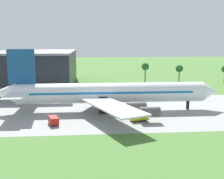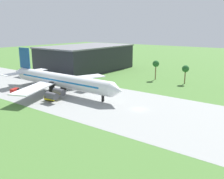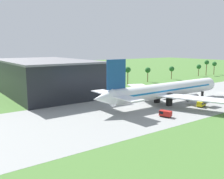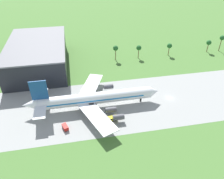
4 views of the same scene
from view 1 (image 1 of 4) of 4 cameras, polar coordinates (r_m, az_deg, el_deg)
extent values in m
cylinder|color=white|center=(83.92, 0.00, -0.67)|extent=(55.88, 5.93, 5.93)
cone|color=white|center=(91.57, 19.26, -0.35)|extent=(4.74, 5.81, 5.81)
cone|color=white|center=(87.11, -21.22, -0.66)|extent=(7.41, 5.63, 5.63)
cube|color=#146BB7|center=(83.84, 0.00, -0.37)|extent=(47.50, 6.05, 0.59)
cube|color=navy|center=(84.76, -17.97, 4.42)|extent=(7.71, 0.50, 10.08)
cube|color=white|center=(85.71, -17.91, -0.32)|extent=(5.34, 23.72, 0.30)
cube|color=white|center=(71.70, -0.24, -3.31)|extent=(16.60, 26.28, 0.44)
cube|color=white|center=(96.39, -1.45, 0.05)|extent=(16.60, 26.28, 0.44)
cylinder|color=#4C4C51|center=(78.35, 4.99, -3.53)|extent=(5.34, 2.67, 2.67)
cylinder|color=#4C4C51|center=(73.16, 7.64, -4.53)|extent=(5.34, 2.67, 2.67)
cylinder|color=#4C4C51|center=(92.09, 3.49, -1.52)|extent=(5.34, 2.67, 2.67)
cylinder|color=#4C4C51|center=(98.21, 4.37, -0.83)|extent=(5.34, 2.67, 2.67)
cube|color=black|center=(89.57, 15.15, -2.35)|extent=(0.70, 0.90, 4.95)
cube|color=black|center=(81.16, -1.77, -3.24)|extent=(2.40, 1.20, 4.95)
cube|color=black|center=(87.52, -2.01, -2.29)|extent=(2.40, 1.20, 4.95)
cube|color=black|center=(74.66, 5.42, -6.23)|extent=(4.15, 2.60, 0.40)
cube|color=yellow|center=(74.38, 5.44, -5.43)|extent=(4.85, 2.95, 1.76)
cube|color=black|center=(73.85, 4.55, -5.32)|extent=(1.99, 2.34, 0.90)
cube|color=black|center=(72.47, -11.79, -6.89)|extent=(2.79, 3.71, 0.40)
cube|color=#B21E19|center=(72.19, -11.82, -6.10)|extent=(3.17, 4.32, 1.68)
cube|color=black|center=(73.13, -12.01, -5.70)|extent=(2.37, 1.96, 0.90)
cube|color=black|center=(136.43, -15.40, 3.94)|extent=(36.00, 60.00, 15.60)
cube|color=slate|center=(135.90, -15.56, 7.38)|extent=(36.72, 61.20, 0.80)
cylinder|color=brown|center=(136.51, 6.75, 2.67)|extent=(0.56, 0.56, 8.29)
sphere|color=#235B28|center=(136.01, 6.79, 4.66)|extent=(3.60, 3.60, 3.60)
cylinder|color=brown|center=(140.91, 13.46, 2.46)|extent=(0.56, 0.56, 7.17)
sphere|color=#235B28|center=(140.46, 13.53, 4.16)|extent=(3.60, 3.60, 3.60)
camera|label=2|loc=(90.20, 80.19, 6.65)|focal=40.00mm
camera|label=3|loc=(71.06, -83.04, 2.94)|focal=40.00mm
camera|label=4|loc=(50.15, -174.66, 74.36)|focal=35.00mm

